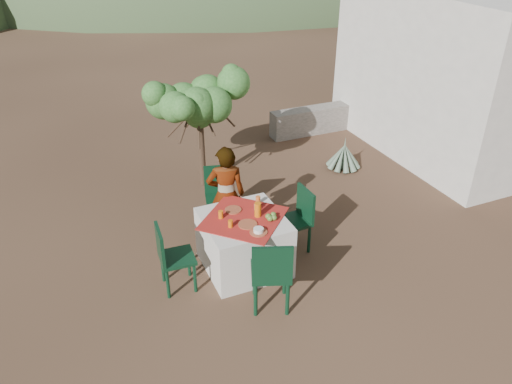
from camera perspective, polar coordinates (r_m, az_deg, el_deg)
ground at (r=6.95m, az=-3.48°, el=-7.54°), size 160.00×160.00×0.00m
table at (r=6.58m, az=-1.39°, el=-5.78°), size 1.30×1.30×0.76m
chair_far at (r=7.42m, az=-4.19°, el=-0.17°), size 0.51×0.51×0.92m
chair_near at (r=5.81m, az=1.77°, el=-9.15°), size 0.60×0.60×1.00m
chair_left at (r=6.24m, az=-9.74°, el=-7.16°), size 0.44×0.44×0.91m
chair_right at (r=6.87m, az=4.82°, el=-2.85°), size 0.44×0.44×0.92m
person at (r=6.92m, az=-3.44°, el=-0.37°), size 0.61×0.49×1.47m
shrub_tree at (r=8.26m, az=-6.28°, el=9.74°), size 1.50×1.47×1.77m
agave at (r=9.30m, az=10.00°, el=4.02°), size 0.64×0.62×0.67m
guesthouse at (r=10.55m, az=22.93°, el=12.69°), size 3.20×4.20×3.00m
stone_wall at (r=10.91m, az=8.21°, el=8.40°), size 2.60×0.35×0.55m
plate_far at (r=6.52m, az=-2.62°, el=-2.05°), size 0.22×0.22×0.01m
plate_near at (r=6.23m, az=-0.96°, el=-3.72°), size 0.24×0.24×0.01m
glass_far at (r=6.35m, az=-4.04°, el=-2.58°), size 0.06×0.06×0.10m
glass_near at (r=6.18m, az=-2.94°, el=-3.63°), size 0.06×0.06×0.10m
juice_pitcher at (r=6.35m, az=0.21°, el=-2.03°), size 0.09×0.09×0.19m
bowl_plate at (r=6.09m, az=0.29°, el=-4.60°), size 0.22×0.22×0.01m
white_bowl at (r=6.07m, az=0.29°, el=-4.37°), size 0.13×0.13×0.05m
jar_left at (r=6.53m, az=0.17°, el=-1.54°), size 0.06×0.06×0.10m
jar_right at (r=6.65m, az=0.23°, el=-0.88°), size 0.06×0.06×0.10m
napkin_holder at (r=6.51m, az=0.09°, el=-1.72°), size 0.07×0.06×0.08m
fruit_cluster at (r=6.32m, az=1.77°, el=-2.86°), size 0.15×0.14×0.08m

